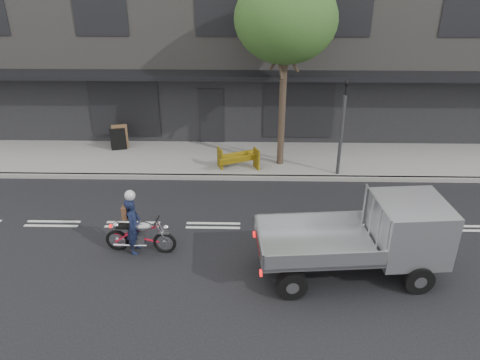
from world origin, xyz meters
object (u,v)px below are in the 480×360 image
(motorcycle, at_px, (140,235))
(sandwich_board, at_px, (118,139))
(rider, at_px, (134,226))
(construction_barrier, at_px, (238,160))
(traffic_light_pole, at_px, (341,134))
(flatbed_ute, at_px, (392,232))
(street_tree, at_px, (286,20))

(motorcycle, distance_m, sandwich_board, 6.96)
(rider, xyz_separation_m, construction_barrier, (2.64, 4.84, -0.24))
(construction_barrier, distance_m, sandwich_board, 5.06)
(traffic_light_pole, bearing_deg, sandwich_board, 167.05)
(sandwich_board, bearing_deg, motorcycle, -84.53)
(rider, height_order, construction_barrier, rider)
(traffic_light_pole, distance_m, flatbed_ute, 5.46)
(street_tree, xyz_separation_m, flatbed_ute, (2.34, -6.28, -4.09))
(street_tree, relative_size, sandwich_board, 7.00)
(motorcycle, relative_size, flatbed_ute, 0.42)
(sandwich_board, bearing_deg, flatbed_ute, -53.84)
(traffic_light_pole, relative_size, flatbed_ute, 0.76)
(construction_barrier, xyz_separation_m, sandwich_board, (-4.76, 1.74, 0.09))
(motorcycle, bearing_deg, rider, -176.12)
(traffic_light_pole, distance_m, rider, 7.80)
(traffic_light_pole, distance_m, construction_barrier, 3.72)
(street_tree, relative_size, rider, 4.27)
(traffic_light_pole, bearing_deg, construction_barrier, 177.19)
(motorcycle, distance_m, flatbed_ute, 6.46)
(construction_barrier, bearing_deg, rider, -118.62)
(rider, height_order, flatbed_ute, flatbed_ute)
(traffic_light_pole, bearing_deg, street_tree, 156.97)
(street_tree, height_order, flatbed_ute, street_tree)
(rider, bearing_deg, sandwich_board, 21.70)
(traffic_light_pole, height_order, construction_barrier, traffic_light_pole)
(construction_barrier, bearing_deg, sandwich_board, 159.96)
(street_tree, xyz_separation_m, construction_barrier, (-1.55, -0.68, -4.73))
(traffic_light_pole, bearing_deg, motorcycle, -142.30)
(street_tree, distance_m, construction_barrier, 5.02)
(traffic_light_pole, xyz_separation_m, motorcycle, (-6.04, -4.67, -1.14))
(motorcycle, distance_m, rider, 0.32)
(flatbed_ute, bearing_deg, construction_barrier, 119.67)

